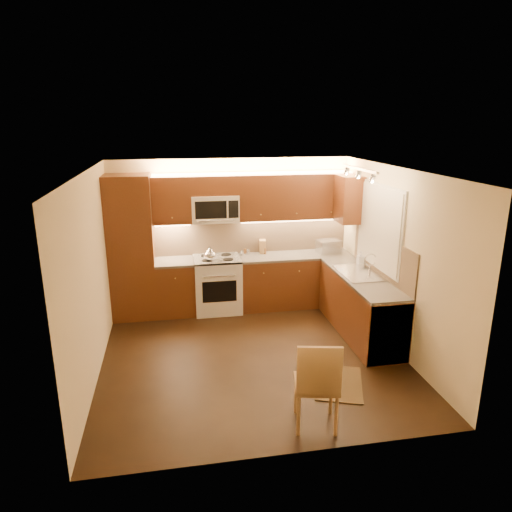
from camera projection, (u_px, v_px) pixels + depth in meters
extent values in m
cube|color=black|center=(252.00, 355.00, 6.37)|extent=(4.00, 4.00, 0.01)
cube|color=beige|center=(252.00, 171.00, 5.67)|extent=(4.00, 4.00, 0.01)
cube|color=beige|center=(232.00, 233.00, 7.91)|extent=(4.00, 0.01, 2.50)
cube|color=beige|center=(291.00, 336.00, 4.14)|extent=(4.00, 0.01, 2.50)
cube|color=beige|center=(91.00, 277.00, 5.68)|extent=(0.01, 4.00, 2.50)
cube|color=beige|center=(396.00, 260.00, 6.37)|extent=(0.01, 4.00, 2.50)
cube|color=#4C2310|center=(131.00, 248.00, 7.37)|extent=(0.70, 0.60, 2.30)
cube|color=#4C2310|center=(176.00, 288.00, 7.69)|extent=(0.62, 0.60, 0.86)
cube|color=#383533|center=(174.00, 262.00, 7.56)|extent=(0.62, 0.60, 0.04)
cube|color=#4C2310|center=(295.00, 281.00, 8.04)|extent=(1.92, 0.60, 0.86)
cube|color=#383533|center=(295.00, 256.00, 7.91)|extent=(1.92, 0.60, 0.04)
cube|color=#4C2310|center=(360.00, 306.00, 6.92)|extent=(0.60, 2.00, 0.86)
cube|color=#383533|center=(362.00, 278.00, 6.80)|extent=(0.60, 2.00, 0.04)
cube|color=silver|center=(380.00, 326.00, 6.26)|extent=(0.58, 0.60, 0.84)
cube|color=tan|center=(252.00, 235.00, 7.98)|extent=(3.30, 0.02, 0.60)
cube|color=tan|center=(382.00, 256.00, 6.76)|extent=(0.02, 2.00, 0.60)
cube|color=#4C2310|center=(171.00, 200.00, 7.40)|extent=(0.62, 0.35, 0.75)
cube|color=#4C2310|center=(295.00, 196.00, 7.75)|extent=(1.92, 0.35, 0.75)
cube|color=#4C2310|center=(214.00, 185.00, 7.46)|extent=(0.76, 0.35, 0.31)
cube|color=#4C2310|center=(349.00, 199.00, 7.49)|extent=(0.35, 0.50, 0.75)
cube|color=silver|center=(380.00, 227.00, 6.79)|extent=(0.03, 1.44, 1.24)
cube|color=silver|center=(378.00, 227.00, 6.78)|extent=(0.02, 1.36, 1.16)
cube|color=silver|center=(359.00, 169.00, 6.33)|extent=(0.04, 1.20, 0.03)
cube|color=silver|center=(328.00, 246.00, 8.00)|extent=(0.40, 0.32, 0.22)
cube|color=#A7864B|center=(263.00, 247.00, 7.97)|extent=(0.13, 0.18, 0.23)
cylinder|color=silver|center=(242.00, 253.00, 7.84)|extent=(0.05, 0.05, 0.09)
cylinder|color=brown|center=(245.00, 251.00, 7.96)|extent=(0.05, 0.05, 0.08)
cylinder|color=silver|center=(248.00, 252.00, 7.90)|extent=(0.05, 0.05, 0.09)
cylinder|color=brown|center=(265.00, 251.00, 7.92)|extent=(0.04, 0.04, 0.10)
imported|color=white|center=(361.00, 258.00, 7.34)|extent=(0.10, 0.10, 0.21)
cube|color=black|center=(339.00, 383.00, 5.68)|extent=(0.80, 0.96, 0.01)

